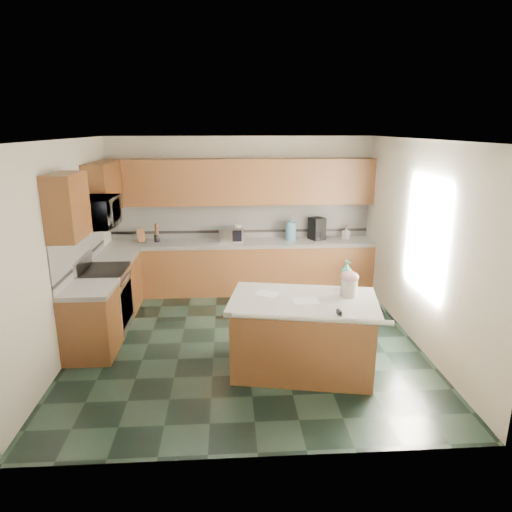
{
  "coord_description": "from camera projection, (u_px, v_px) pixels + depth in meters",
  "views": [
    {
      "loc": [
        -0.24,
        -5.73,
        2.85
      ],
      "look_at": [
        0.15,
        0.35,
        1.12
      ],
      "focal_mm": 32.0,
      "sensor_mm": 36.0,
      "label": 1
    }
  ],
  "objects": [
    {
      "name": "clamp_body",
      "position": [
        339.0,
        314.0,
        4.85
      ],
      "size": [
        0.04,
        0.1,
        0.09
      ],
      "primitive_type": "cube",
      "rotation": [
        0.0,
        0.0,
        0.17
      ],
      "color": "black",
      "rests_on": "island_top"
    },
    {
      "name": "back_base_cab",
      "position": [
        242.0,
        268.0,
        8.1
      ],
      "size": [
        4.6,
        0.6,
        0.86
      ],
      "primitive_type": "cube",
      "color": "#351B0A",
      "rests_on": "ground"
    },
    {
      "name": "paper_towel_base",
      "position": [
        238.0,
        240.0,
        8.05
      ],
      "size": [
        0.18,
        0.18,
        0.01
      ],
      "primitive_type": "cylinder",
      "color": "#B7B7BC",
      "rests_on": "back_countertop"
    },
    {
      "name": "microwave",
      "position": [
        97.0,
        212.0,
        6.18
      ],
      "size": [
        0.5,
        0.73,
        0.41
      ],
      "primitive_type": "imported",
      "rotation": [
        0.0,
        0.0,
        1.57
      ],
      "color": "#B7B7BC",
      "rests_on": "wall_left"
    },
    {
      "name": "wall_front",
      "position": [
        258.0,
        319.0,
        3.7
      ],
      "size": [
        4.6,
        0.04,
        2.7
      ],
      "primitive_type": "cube",
      "color": "#F0E6CE",
      "rests_on": "ground"
    },
    {
      "name": "treat_jar",
      "position": [
        349.0,
        288.0,
        5.37
      ],
      "size": [
        0.22,
        0.22,
        0.2
      ],
      "primitive_type": "cylinder",
      "rotation": [
        0.0,
        0.0,
        -0.15
      ],
      "color": "silver",
      "rests_on": "island_top"
    },
    {
      "name": "coffee_maker",
      "position": [
        317.0,
        229.0,
        8.07
      ],
      "size": [
        0.31,
        0.32,
        0.39
      ],
      "primitive_type": "cube",
      "rotation": [
        0.0,
        0.0,
        0.41
      ],
      "color": "black",
      "rests_on": "back_countertop"
    },
    {
      "name": "paper_sheet_b",
      "position": [
        267.0,
        294.0,
        5.46
      ],
      "size": [
        0.34,
        0.31,
        0.0
      ],
      "primitive_type": "cube",
      "rotation": [
        0.0,
        0.0,
        -0.51
      ],
      "color": "white",
      "rests_on": "island_top"
    },
    {
      "name": "treat_jar_knob",
      "position": [
        350.0,
        273.0,
        5.32
      ],
      "size": [
        0.07,
        0.02,
        0.02
      ],
      "primitive_type": "cylinder",
      "rotation": [
        0.0,
        1.57,
        0.0
      ],
      "color": "tan",
      "rests_on": "treat_jar_lid"
    },
    {
      "name": "left_backsplash",
      "position": [
        81.0,
        247.0,
        6.34
      ],
      "size": [
        0.02,
        2.3,
        0.63
      ],
      "primitive_type": "cube",
      "color": "silver",
      "rests_on": "wall_left"
    },
    {
      "name": "left_accent_band",
      "position": [
        82.0,
        261.0,
        6.4
      ],
      "size": [
        0.01,
        2.3,
        0.05
      ],
      "primitive_type": "cube",
      "color": "black",
      "rests_on": "wall_left"
    },
    {
      "name": "back_backsplash",
      "position": [
        241.0,
        220.0,
        8.15
      ],
      "size": [
        4.6,
        0.02,
        0.63
      ],
      "primitive_type": "cube",
      "color": "silver",
      "rests_on": "back_countertop"
    },
    {
      "name": "treat_jar_knob_end_l",
      "position": [
        347.0,
        273.0,
        5.32
      ],
      "size": [
        0.04,
        0.04,
        0.04
      ],
      "primitive_type": "sphere",
      "color": "tan",
      "rests_on": "treat_jar_lid"
    },
    {
      "name": "range_backguard",
      "position": [
        83.0,
        263.0,
        6.36
      ],
      "size": [
        0.06,
        0.76,
        0.18
      ],
      "primitive_type": "cube",
      "color": "#B7B7BC",
      "rests_on": "range_body"
    },
    {
      "name": "treat_jar_lid",
      "position": [
        350.0,
        277.0,
        5.34
      ],
      "size": [
        0.22,
        0.22,
        0.13
      ],
      "primitive_type": "ellipsoid",
      "color": "#CB8C99",
      "rests_on": "treat_jar"
    },
    {
      "name": "back_countertop",
      "position": [
        241.0,
        243.0,
        7.97
      ],
      "size": [
        4.6,
        0.64,
        0.06
      ],
      "primitive_type": "cube",
      "color": "white",
      "rests_on": "back_base_cab"
    },
    {
      "name": "island_base",
      "position": [
        302.0,
        337.0,
        5.44
      ],
      "size": [
        1.75,
        1.2,
        0.86
      ],
      "primitive_type": "cube",
      "rotation": [
        0.0,
        0.0,
        -0.19
      ],
      "color": "#351B0A",
      "rests_on": "ground"
    },
    {
      "name": "soap_bottle_back",
      "position": [
        346.0,
        233.0,
        8.09
      ],
      "size": [
        0.14,
        0.14,
        0.23
      ],
      "primitive_type": "imported",
      "rotation": [
        0.0,
        0.0,
        0.48
      ],
      "color": "white",
      "rests_on": "back_countertop"
    },
    {
      "name": "soap_bottle_island",
      "position": [
        346.0,
        275.0,
        5.59
      ],
      "size": [
        0.18,
        0.18,
        0.36
      ],
      "primitive_type": "imported",
      "rotation": [
        0.0,
        0.0,
        0.41
      ],
      "color": "teal",
      "rests_on": "island_top"
    },
    {
      "name": "back_upper_cab",
      "position": [
        241.0,
        182.0,
        7.81
      ],
      "size": [
        4.6,
        0.33,
        0.78
      ],
      "primitive_type": "cube",
      "color": "#351B0A",
      "rests_on": "wall_back"
    },
    {
      "name": "window_light_proxy",
      "position": [
        425.0,
        236.0,
        5.83
      ],
      "size": [
        0.02,
        1.4,
        1.1
      ],
      "primitive_type": "cube",
      "color": "white",
      "rests_on": "wall_right"
    },
    {
      "name": "range_body",
      "position": [
        106.0,
        301.0,
        6.53
      ],
      "size": [
        0.6,
        0.76,
        0.88
      ],
      "primitive_type": "cube",
      "color": "#B7B7BC",
      "rests_on": "ground"
    },
    {
      "name": "left_upper_cab_rear",
      "position": [
        103.0,
        188.0,
        7.0
      ],
      "size": [
        0.33,
        1.09,
        0.78
      ],
      "primitive_type": "cube",
      "color": "#351B0A",
      "rests_on": "wall_left"
    },
    {
      "name": "island_bullnose",
      "position": [
        311.0,
        319.0,
        4.82
      ],
      "size": [
        1.68,
        0.38,
        0.06
      ],
      "primitive_type": "cylinder",
      "rotation": [
        0.0,
        1.57,
        -0.19
      ],
      "color": "white",
      "rests_on": "island_base"
    },
    {
      "name": "knife_block",
      "position": [
        141.0,
        236.0,
        7.87
      ],
      "size": [
        0.17,
        0.2,
        0.25
      ],
      "primitive_type": "cube",
      "rotation": [
        -0.31,
        0.0,
        0.34
      ],
      "color": "#472814",
      "rests_on": "back_countertop"
    },
    {
      "name": "paper_sheet_a",
      "position": [
        306.0,
        301.0,
        5.25
      ],
      "size": [
        0.29,
        0.22,
        0.0
      ],
      "primitive_type": "cube",
      "rotation": [
        0.0,
        0.0,
        -0.0
      ],
      "color": "white",
      "rests_on": "island_top"
    },
    {
      "name": "ceiling",
      "position": [
        246.0,
        140.0,
        5.56
      ],
      "size": [
        4.6,
        4.6,
        0.0
      ],
      "primitive_type": "plane",
      "color": "white",
      "rests_on": "ground"
    },
    {
      "name": "wall_right",
      "position": [
        420.0,
        244.0,
        6.07
      ],
      "size": [
        0.04,
        4.6,
        2.7
      ],
      "primitive_type": "cube",
      "color": "#F0E6CE",
      "rests_on": "ground"
    },
    {
      "name": "floor",
      "position": [
        247.0,
        341.0,
        6.29
      ],
      "size": [
        4.6,
        4.6,
        0.0
      ],
      "primitive_type": "plane",
      "color": "black",
      "rests_on": "ground"
    },
    {
      "name": "range_handle",
      "position": [
        127.0,
        278.0,
        6.46
      ],
      "size": [
        0.02,
        0.66,
        0.02
      ],
      "primitive_type": "cylinder",
      "rotation": [
        1.57,
        0.0,
        0.0
      ],
      "color": "#B7B7BC",
      "rests_on": "range_body"
    },
    {
      "name": "range_cooktop",
      "position": [
        103.0,
        271.0,
        6.4
      ],
      "size": [
        0.62,
        0.78,
        0.04
      ],
      "primitive_type": "cube",
      "color": "black",
      "rests_on": "range_body"
    },
    {
      "name": "treat_jar_knob_end_r",
      "position": [
        353.0,
        273.0,
        5.32
      ],
      "size": [
        0.04,
        0.04,
        0.04
      ],
      "primitive_type": "sphere",
      "color": "tan",
      "rests_on": "treat_jar_lid"
    },
    {
      "name": "wall_left",
      "position": [
        64.0,
        249.0,
        5.78
      ],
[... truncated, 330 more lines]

